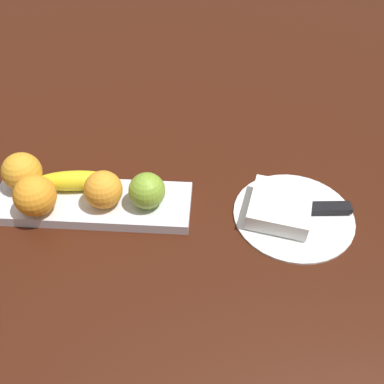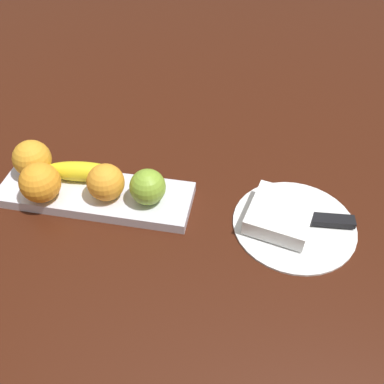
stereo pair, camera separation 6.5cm
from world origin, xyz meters
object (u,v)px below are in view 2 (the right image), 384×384
at_px(banana, 80,173).
at_px(folded_napkin, 280,214).
at_px(orange_near_apple, 33,157).
at_px(orange_near_banana, 106,182).
at_px(apple, 148,187).
at_px(orange_center, 40,183).
at_px(fruit_tray, 96,195).
at_px(knife, 320,220).
at_px(dinner_plate, 294,224).

distance_m(banana, folded_napkin, 0.39).
distance_m(orange_near_apple, orange_near_banana, 0.17).
bearing_deg(apple, orange_center, 8.34).
distance_m(banana, orange_center, 0.08).
xyz_separation_m(fruit_tray, orange_center, (0.09, 0.03, 0.05)).
bearing_deg(banana, orange_near_banana, -32.22).
height_order(fruit_tray, folded_napkin, folded_napkin).
bearing_deg(knife, orange_near_apple, -6.76).
xyz_separation_m(fruit_tray, orange_near_banana, (-0.03, 0.01, 0.05)).
bearing_deg(orange_near_apple, fruit_tray, 166.51).
bearing_deg(banana, apple, -17.29).
bearing_deg(dinner_plate, orange_near_banana, 1.41).
xyz_separation_m(orange_near_apple, knife, (-0.55, 0.02, -0.04)).
height_order(fruit_tray, dinner_plate, fruit_tray).
bearing_deg(banana, dinner_plate, -9.37).
height_order(banana, folded_napkin, banana).
xyz_separation_m(apple, banana, (0.14, -0.03, -0.01)).
bearing_deg(folded_napkin, orange_center, 4.40).
bearing_deg(banana, orange_near_apple, 168.68).
xyz_separation_m(apple, orange_near_banana, (0.08, 0.00, 0.00)).
bearing_deg(knife, folded_napkin, 2.96).
relative_size(orange_center, folded_napkin, 0.64).
bearing_deg(orange_near_apple, apple, 171.32).
relative_size(orange_near_apple, folded_napkin, 0.63).
bearing_deg(knife, banana, -6.15).
xyz_separation_m(apple, dinner_plate, (-0.27, -0.01, -0.05)).
bearing_deg(orange_near_banana, banana, -26.01).
bearing_deg(orange_center, apple, -171.66).
bearing_deg(orange_center, knife, -175.16).
xyz_separation_m(banana, dinner_plate, (-0.41, 0.02, -0.04)).
bearing_deg(orange_center, fruit_tray, -158.59).
bearing_deg(folded_napkin, orange_near_banana, 1.53).
relative_size(banana, orange_near_banana, 2.17).
bearing_deg(fruit_tray, orange_center, 21.41).
bearing_deg(dinner_plate, folded_napkin, 0.00).
relative_size(fruit_tray, banana, 2.47).
height_order(orange_near_apple, dinner_plate, orange_near_apple).
relative_size(apple, knife, 0.37).
distance_m(fruit_tray, folded_napkin, 0.35).
bearing_deg(orange_near_banana, orange_center, 12.17).
distance_m(folded_napkin, knife, 0.07).
distance_m(apple, dinner_plate, 0.27).
distance_m(orange_near_apple, orange_center, 0.08).
relative_size(dinner_plate, folded_napkin, 1.92).
distance_m(fruit_tray, orange_near_apple, 0.14).
xyz_separation_m(fruit_tray, folded_napkin, (-0.35, 0.00, 0.01)).
relative_size(orange_near_apple, orange_near_banana, 1.06).
height_order(apple, knife, apple).
height_order(apple, banana, apple).
xyz_separation_m(folded_napkin, knife, (-0.07, -0.01, -0.01)).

